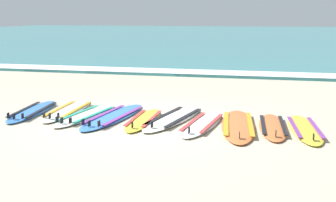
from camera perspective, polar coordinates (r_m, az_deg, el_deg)
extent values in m
plane|color=#B7AD93|center=(8.52, -4.40, -2.94)|extent=(80.00, 80.00, 0.00)
cube|color=teal|center=(44.44, 9.75, 8.79)|extent=(80.00, 60.00, 0.10)
cube|color=white|center=(15.29, 3.45, 3.79)|extent=(80.00, 1.26, 0.11)
ellipsoid|color=#3875CC|center=(9.82, -17.79, -1.30)|extent=(0.79, 2.28, 0.07)
cube|color=black|center=(9.89, -18.87, -1.03)|extent=(0.24, 1.56, 0.01)
cube|color=black|center=(9.73, -16.73, -1.11)|extent=(0.24, 1.56, 0.01)
cube|color=black|center=(9.03, -20.10, -1.97)|extent=(0.02, 0.09, 0.11)
cube|color=black|center=(9.16, -20.79, -1.84)|extent=(0.02, 0.09, 0.11)
cube|color=black|center=(9.02, -19.06, -1.92)|extent=(0.02, 0.09, 0.11)
ellipsoid|color=white|center=(9.66, -13.35, -1.26)|extent=(0.66, 2.30, 0.07)
cube|color=gold|center=(9.74, -14.47, -0.97)|extent=(0.14, 1.60, 0.01)
cube|color=gold|center=(9.57, -12.24, -1.08)|extent=(0.14, 1.60, 0.01)
cube|color=black|center=(8.86, -15.69, -1.95)|extent=(0.02, 0.09, 0.11)
cube|color=black|center=(8.98, -16.42, -1.81)|extent=(0.02, 0.09, 0.11)
cube|color=black|center=(8.84, -14.61, -1.91)|extent=(0.02, 0.09, 0.11)
ellipsoid|color=silver|center=(9.13, -10.97, -1.90)|extent=(0.89, 2.29, 0.07)
cube|color=teal|center=(9.23, -12.03, -1.54)|extent=(0.31, 1.55, 0.01)
cube|color=teal|center=(9.02, -9.90, -1.76)|extent=(0.31, 1.55, 0.01)
cube|color=black|center=(8.41, -14.16, -2.57)|extent=(0.03, 0.09, 0.11)
cube|color=black|center=(8.55, -14.77, -2.38)|extent=(0.03, 0.09, 0.11)
cube|color=black|center=(8.37, -13.07, -2.59)|extent=(0.03, 0.09, 0.11)
ellipsoid|color=#3875CC|center=(8.94, -7.34, -2.08)|extent=(0.96, 2.58, 0.07)
cube|color=purple|center=(9.03, -8.63, -1.70)|extent=(0.32, 1.76, 0.01)
cube|color=purple|center=(8.82, -6.04, -1.95)|extent=(0.32, 1.76, 0.01)
cube|color=black|center=(8.08, -10.59, -2.99)|extent=(0.02, 0.09, 0.11)
cube|color=black|center=(8.22, -11.42, -2.78)|extent=(0.02, 0.09, 0.11)
cube|color=black|center=(8.05, -9.31, -3.01)|extent=(0.02, 0.09, 0.11)
ellipsoid|color=yellow|center=(8.60, -3.31, -2.54)|extent=(0.51, 1.98, 0.07)
cube|color=#D13838|center=(8.64, -4.45, -2.21)|extent=(0.08, 1.39, 0.01)
cube|color=#D13838|center=(8.55, -2.16, -2.34)|extent=(0.08, 1.39, 0.01)
cube|color=black|center=(7.87, -4.84, -3.24)|extent=(0.01, 0.09, 0.11)
ellipsoid|color=silver|center=(8.72, 0.79, -2.32)|extent=(1.15, 2.55, 0.07)
cube|color=black|center=(8.81, -0.53, -1.91)|extent=(0.47, 1.71, 0.01)
cube|color=black|center=(8.62, 2.13, -2.21)|extent=(0.47, 1.71, 0.01)
cube|color=black|center=(7.86, -2.18, -3.22)|extent=(0.03, 0.09, 0.11)
ellipsoid|color=white|center=(8.30, 4.67, -3.09)|extent=(0.84, 2.20, 0.07)
cube|color=#D13838|center=(8.34, 3.40, -2.70)|extent=(0.29, 1.50, 0.01)
cube|color=#D13838|center=(8.24, 5.97, -2.93)|extent=(0.29, 1.50, 0.01)
cube|color=black|center=(7.50, 2.88, -3.96)|extent=(0.02, 0.09, 0.11)
ellipsoid|color=orange|center=(8.28, 9.45, -3.24)|extent=(0.85, 2.60, 0.07)
cube|color=gold|center=(8.27, 7.87, -2.93)|extent=(0.24, 1.79, 0.01)
cube|color=gold|center=(8.28, 11.05, -3.01)|extent=(0.24, 1.79, 0.01)
cube|color=black|center=(7.30, 9.64, -4.56)|extent=(0.02, 0.09, 0.11)
ellipsoid|color=orange|center=(8.32, 13.97, -3.37)|extent=(0.61, 2.07, 0.07)
cube|color=black|center=(8.29, 12.71, -3.06)|extent=(0.14, 1.44, 0.01)
cube|color=black|center=(8.32, 15.25, -3.14)|extent=(0.14, 1.44, 0.01)
cube|color=black|center=(7.52, 14.38, -4.27)|extent=(0.02, 0.09, 0.11)
ellipsoid|color=yellow|center=(8.31, 18.00, -3.61)|extent=(0.70, 2.18, 0.07)
cube|color=purple|center=(8.27, 16.70, -3.31)|extent=(0.19, 1.51, 0.01)
cube|color=purple|center=(8.34, 19.33, -3.36)|extent=(0.19, 1.51, 0.01)
cube|color=black|center=(7.49, 19.08, -4.61)|extent=(0.02, 0.09, 0.11)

